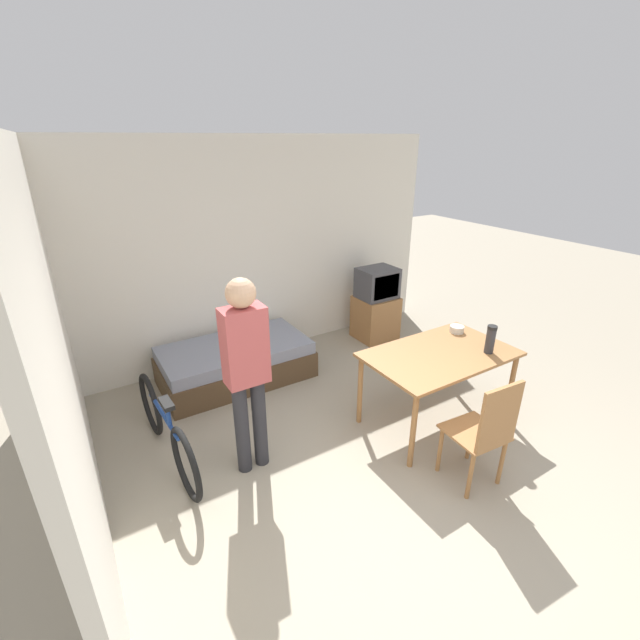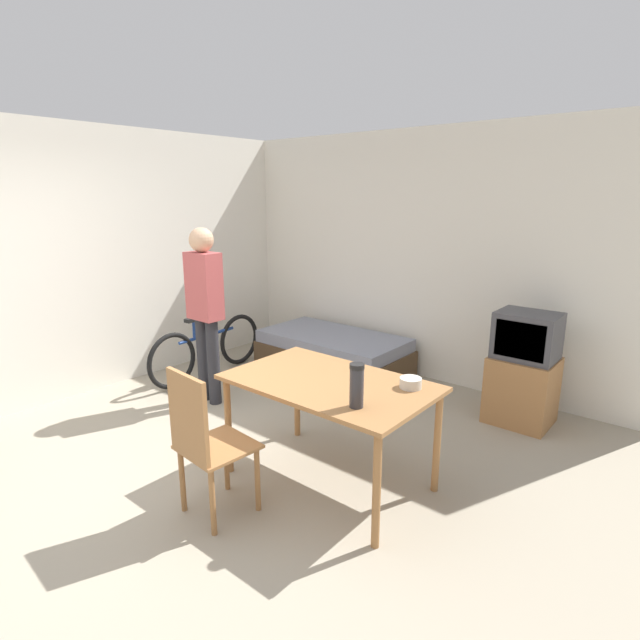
% 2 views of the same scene
% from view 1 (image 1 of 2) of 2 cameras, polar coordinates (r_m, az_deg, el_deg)
% --- Properties ---
extents(ground_plane, '(20.00, 20.00, 0.00)m').
position_cam_1_polar(ground_plane, '(3.66, 15.78, -24.62)').
color(ground_plane, '#9E937F').
extents(wall_back, '(5.24, 0.06, 2.70)m').
position_cam_1_polar(wall_back, '(5.40, -9.12, 8.89)').
color(wall_back, silver).
rests_on(wall_back, ground_plane).
extents(wall_left, '(0.06, 4.30, 2.70)m').
position_cam_1_polar(wall_left, '(3.43, -31.51, -2.94)').
color(wall_left, silver).
rests_on(wall_left, ground_plane).
extents(daybed, '(1.71, 0.91, 0.45)m').
position_cam_1_polar(daybed, '(5.15, -11.15, -5.55)').
color(daybed, '#4C3823').
rests_on(daybed, ground_plane).
extents(tv, '(0.54, 0.49, 1.02)m').
position_cam_1_polar(tv, '(6.05, 7.48, 1.93)').
color(tv, '#9E6B3D').
rests_on(tv, ground_plane).
extents(dining_table, '(1.42, 0.87, 0.77)m').
position_cam_1_polar(dining_table, '(4.27, 15.62, -5.18)').
color(dining_table, '#9E6B3D').
rests_on(dining_table, ground_plane).
extents(wooden_chair, '(0.46, 0.46, 1.00)m').
position_cam_1_polar(wooden_chair, '(3.69, 21.24, -13.47)').
color(wooden_chair, '#9E6B3D').
rests_on(wooden_chair, ground_plane).
extents(bicycle, '(0.15, 1.61, 0.71)m').
position_cam_1_polar(bicycle, '(4.06, -19.80, -13.67)').
color(bicycle, black).
rests_on(bicycle, ground_plane).
extents(person_standing, '(0.34, 0.23, 1.72)m').
position_cam_1_polar(person_standing, '(3.44, -9.82, -5.84)').
color(person_standing, '#28282D').
rests_on(person_standing, ground_plane).
extents(thermos_flask, '(0.09, 0.09, 0.28)m').
position_cam_1_polar(thermos_flask, '(4.33, 21.80, -2.25)').
color(thermos_flask, '#2D2D33').
rests_on(thermos_flask, dining_table).
extents(mate_bowl, '(0.15, 0.15, 0.07)m').
position_cam_1_polar(mate_bowl, '(4.71, 17.78, -1.16)').
color(mate_bowl, beige).
rests_on(mate_bowl, dining_table).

